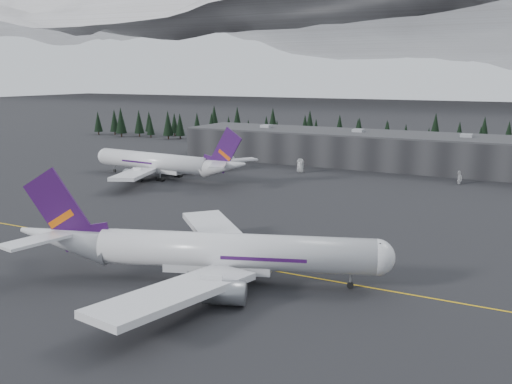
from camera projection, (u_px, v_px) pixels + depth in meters
The scene contains 8 objects.
ground at pixel (209, 256), 111.11m from camera, with size 1400.00×1400.00×0.00m, color black.
taxiline at pixel (203, 258), 109.38m from camera, with size 400.00×0.40×0.02m, color gold.
terminal at pixel (383, 150), 218.29m from camera, with size 160.00×30.00×12.60m.
treeline at pixel (406, 137), 250.15m from camera, with size 360.00×20.00×15.00m, color black.
jet_main at pixel (202, 251), 96.44m from camera, with size 63.11×56.61×19.14m.
jet_parked at pixel (166, 163), 191.56m from camera, with size 63.78×58.69×18.75m.
gse_vehicle_a at pixel (301, 171), 204.27m from camera, with size 2.36×5.11×1.42m, color white.
gse_vehicle_b at pixel (460, 182), 182.97m from camera, with size 1.76×4.39×1.49m, color silver.
Camera 1 is at (57.44, -89.87, 34.78)m, focal length 40.00 mm.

